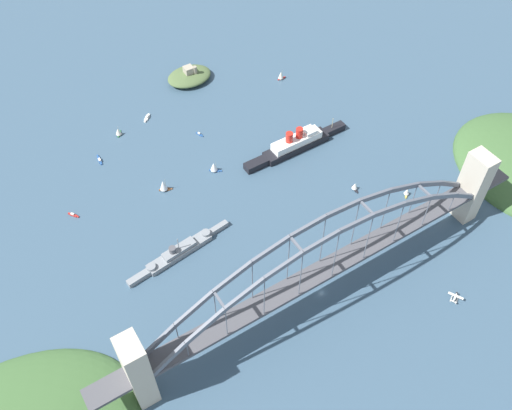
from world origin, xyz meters
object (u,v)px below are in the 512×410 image
Objects in this scene: small_boat_8 at (281,75)px; small_boat_9 at (118,132)px; small_boat_4 at (163,185)px; small_boat_6 at (73,215)px; harbor_arch_bridge at (326,266)px; small_boat_3 at (199,134)px; small_boat_5 at (147,118)px; small_boat_2 at (407,192)px; small_boat_7 at (99,160)px; small_boat_1 at (214,167)px; seaplane_taxiing_near_bridge at (455,298)px; ocean_liner at (296,144)px; naval_cruiser at (179,252)px; fort_island_mid_harbor at (189,76)px; small_boat_0 at (355,186)px.

small_boat_8 reaches higher than small_boat_9.
small_boat_6 is at bearing 169.40° from small_boat_4.
small_boat_9 is (-51.54, 209.57, -27.10)m from harbor_arch_bridge.
small_boat_3 is 49.97m from small_boat_5.
small_boat_2 reaches higher than small_boat_7.
small_boat_4 is 74.85m from small_boat_9.
small_boat_1 is 1.40× the size of small_boat_2.
small_boat_7 is at bearing 169.13° from small_boat_3.
seaplane_taxiing_near_bridge is 1.07× the size of small_boat_5.
ocean_liner reaches higher than small_boat_2.
small_boat_7 is at bearing 111.86° from harbor_arch_bridge.
small_boat_9 reaches higher than small_boat_7.
small_boat_3 is (69.11, 98.60, -2.22)m from naval_cruiser.
small_boat_5 is (-27.94, 41.43, 0.13)m from small_boat_3.
ocean_liner is 128.46m from fort_island_mid_harbor.
naval_cruiser is 11.25× the size of small_boat_3.
harbor_arch_bridge is 89.68m from seaplane_taxiing_near_bridge.
fort_island_mid_harbor is 4.17× the size of small_boat_1.
small_boat_9 is (24.74, 19.47, 2.96)m from small_boat_7.
fort_island_mid_harbor is 174.41m from small_boat_6.
small_boat_9 is at bearing 114.96° from seaplane_taxiing_near_bridge.
harbor_arch_bridge is 136.19m from ocean_liner.
small_boat_1 is 89.99m from small_boat_9.
small_boat_1 is 1.35× the size of small_boat_3.
small_boat_6 is 56.71m from small_boat_7.
small_boat_0 is at bearing -6.76° from naval_cruiser.
small_boat_7 is (37.26, 42.76, -0.05)m from small_boat_6.
seaplane_taxiing_near_bridge is at bearing -58.76° from small_boat_7.
ocean_liner is 12.13× the size of small_boat_0.
small_boat_2 is 0.78× the size of small_boat_5.
harbor_arch_bridge is 33.37× the size of small_boat_8.
harbor_arch_bridge reaches higher than small_boat_4.
small_boat_4 is at bearing 171.55° from ocean_liner.
small_boat_9 reaches higher than small_boat_3.
small_boat_8 is at bearing 62.96° from harbor_arch_bridge.
small_boat_4 is at bearing -106.21° from small_boat_5.
harbor_arch_bridge reaches higher than ocean_liner.
seaplane_taxiing_near_bridge is at bearing -35.65° from harbor_arch_bridge.
harbor_arch_bridge is 39.60× the size of small_boat_0.
small_boat_2 is (109.20, -97.71, -1.19)m from small_boat_1.
small_boat_1 reaches higher than small_boat_6.
small_boat_7 is at bearing -141.80° from small_boat_9.
naval_cruiser is at bearing -119.91° from fort_island_mid_harbor.
small_boat_5 is at bearing 122.03° from small_boat_0.
fort_island_mid_harbor is 5.12× the size of small_boat_9.
seaplane_taxiing_near_bridge is 0.82× the size of small_boat_4.
fort_island_mid_harbor is (31.86, 243.60, -26.31)m from harbor_arch_bridge.
ocean_liner reaches higher than small_boat_4.
ocean_liner is 110.06m from small_boat_4.
seaplane_taxiing_near_bridge is (37.21, -293.15, -2.26)m from fort_island_mid_harbor.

